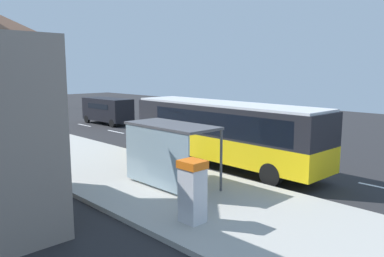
{
  "coord_description": "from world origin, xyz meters",
  "views": [
    {
      "loc": [
        -15.94,
        -11.25,
        4.82
      ],
      "look_at": [
        -1.0,
        4.14,
        1.5
      ],
      "focal_mm": 35.58,
      "sensor_mm": 36.0,
      "label": 1
    }
  ],
  "objects_px": {
    "recycling_bin_orange": "(169,157)",
    "bus": "(223,130)",
    "traffic_light_median": "(11,85)",
    "bus_shelter": "(166,140)",
    "white_van": "(108,109)",
    "ticket_machine": "(192,191)",
    "sedan_far": "(15,100)",
    "traffic_light_near_side": "(58,79)",
    "recycling_bin_green": "(179,159)",
    "sedan_near": "(37,104)"
  },
  "relations": [
    {
      "from": "bus",
      "to": "recycling_bin_orange",
      "type": "distance_m",
      "value": 3.04
    },
    {
      "from": "sedan_far",
      "to": "traffic_light_near_side",
      "type": "distance_m",
      "value": 7.62
    },
    {
      "from": "white_van",
      "to": "ticket_machine",
      "type": "bearing_deg",
      "value": -115.68
    },
    {
      "from": "traffic_light_median",
      "to": "bus_shelter",
      "type": "distance_m",
      "value": 37.32
    },
    {
      "from": "traffic_light_median",
      "to": "sedan_near",
      "type": "bearing_deg",
      "value": -55.05
    },
    {
      "from": "sedan_near",
      "to": "bus_shelter",
      "type": "xyz_separation_m",
      "value": [
        -8.71,
        -33.96,
        1.31
      ]
    },
    {
      "from": "white_van",
      "to": "recycling_bin_green",
      "type": "relative_size",
      "value": 5.55
    },
    {
      "from": "sedan_near",
      "to": "traffic_light_median",
      "type": "xyz_separation_m",
      "value": [
        -1.89,
        2.71,
        2.27
      ]
    },
    {
      "from": "traffic_light_near_side",
      "to": "bus_shelter",
      "type": "bearing_deg",
      "value": -108.75
    },
    {
      "from": "recycling_bin_orange",
      "to": "bus",
      "type": "bearing_deg",
      "value": -27.03
    },
    {
      "from": "sedan_near",
      "to": "recycling_bin_green",
      "type": "height_order",
      "value": "sedan_near"
    },
    {
      "from": "sedan_far",
      "to": "traffic_light_median",
      "type": "height_order",
      "value": "traffic_light_median"
    },
    {
      "from": "white_van",
      "to": "ticket_machine",
      "type": "height_order",
      "value": "white_van"
    },
    {
      "from": "ticket_machine",
      "to": "bus_shelter",
      "type": "height_order",
      "value": "bus_shelter"
    },
    {
      "from": "traffic_light_median",
      "to": "bus_shelter",
      "type": "height_order",
      "value": "traffic_light_median"
    },
    {
      "from": "sedan_far",
      "to": "recycling_bin_green",
      "type": "distance_m",
      "value": 40.25
    },
    {
      "from": "bus",
      "to": "sedan_near",
      "type": "height_order",
      "value": "bus"
    },
    {
      "from": "traffic_light_median",
      "to": "bus_shelter",
      "type": "xyz_separation_m",
      "value": [
        -6.82,
        -36.67,
        -0.96
      ]
    },
    {
      "from": "bus",
      "to": "ticket_machine",
      "type": "relative_size",
      "value": 5.7
    },
    {
      "from": "traffic_light_near_side",
      "to": "traffic_light_median",
      "type": "xyz_separation_m",
      "value": [
        -5.09,
        1.6,
        -0.55
      ]
    },
    {
      "from": "white_van",
      "to": "sedan_far",
      "type": "bearing_deg",
      "value": 89.75
    },
    {
      "from": "traffic_light_near_side",
      "to": "ticket_machine",
      "type": "bearing_deg",
      "value": -109.57
    },
    {
      "from": "recycling_bin_orange",
      "to": "white_van",
      "type": "bearing_deg",
      "value": 68.02
    },
    {
      "from": "sedan_near",
      "to": "recycling_bin_orange",
      "type": "distance_m",
      "value": 32.25
    },
    {
      "from": "sedan_near",
      "to": "ticket_machine",
      "type": "xyz_separation_m",
      "value": [
        -10.45,
        -37.27,
        0.38
      ]
    },
    {
      "from": "sedan_far",
      "to": "bus_shelter",
      "type": "xyz_separation_m",
      "value": [
        -8.71,
        -41.39,
        1.31
      ]
    },
    {
      "from": "white_van",
      "to": "recycling_bin_orange",
      "type": "distance_m",
      "value": 17.11
    },
    {
      "from": "white_van",
      "to": "ticket_machine",
      "type": "distance_m",
      "value": 23.89
    },
    {
      "from": "recycling_bin_orange",
      "to": "bus_shelter",
      "type": "height_order",
      "value": "bus_shelter"
    },
    {
      "from": "white_van",
      "to": "bus_shelter",
      "type": "distance_m",
      "value": 20.17
    },
    {
      "from": "bus",
      "to": "traffic_light_median",
      "type": "xyz_separation_m",
      "value": [
        2.12,
        35.57,
        1.22
      ]
    },
    {
      "from": "sedan_near",
      "to": "bus_shelter",
      "type": "distance_m",
      "value": 35.09
    },
    {
      "from": "white_van",
      "to": "sedan_far",
      "type": "xyz_separation_m",
      "value": [
        0.1,
        23.17,
        -0.55
      ]
    },
    {
      "from": "bus",
      "to": "recycling_bin_green",
      "type": "distance_m",
      "value": 2.82
    },
    {
      "from": "traffic_light_near_side",
      "to": "bus",
      "type": "bearing_deg",
      "value": -101.98
    },
    {
      "from": "white_van",
      "to": "traffic_light_median",
      "type": "relative_size",
      "value": 1.15
    },
    {
      "from": "white_van",
      "to": "recycling_bin_green",
      "type": "height_order",
      "value": "white_van"
    },
    {
      "from": "bus",
      "to": "recycling_bin_orange",
      "type": "bearing_deg",
      "value": 152.97
    },
    {
      "from": "sedan_far",
      "to": "traffic_light_near_side",
      "type": "relative_size",
      "value": 0.81
    },
    {
      "from": "bus",
      "to": "traffic_light_median",
      "type": "distance_m",
      "value": 35.66
    },
    {
      "from": "bus_shelter",
      "to": "bus",
      "type": "bearing_deg",
      "value": 13.19
    },
    {
      "from": "recycling_bin_green",
      "to": "recycling_bin_orange",
      "type": "height_order",
      "value": "same"
    },
    {
      "from": "white_van",
      "to": "recycling_bin_green",
      "type": "bearing_deg",
      "value": -111.14
    },
    {
      "from": "sedan_far",
      "to": "traffic_light_median",
      "type": "distance_m",
      "value": 5.57
    },
    {
      "from": "white_van",
      "to": "traffic_light_median",
      "type": "xyz_separation_m",
      "value": [
        -1.8,
        18.45,
        1.72
      ]
    },
    {
      "from": "traffic_light_median",
      "to": "recycling_bin_green",
      "type": "bearing_deg",
      "value": -97.49
    },
    {
      "from": "traffic_light_median",
      "to": "white_van",
      "type": "bearing_deg",
      "value": -84.44
    },
    {
      "from": "sedan_far",
      "to": "ticket_machine",
      "type": "distance_m",
      "value": 45.91
    },
    {
      "from": "sedan_far",
      "to": "traffic_light_near_side",
      "type": "height_order",
      "value": "traffic_light_near_side"
    },
    {
      "from": "ticket_machine",
      "to": "traffic_light_near_side",
      "type": "bearing_deg",
      "value": 70.43
    }
  ]
}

